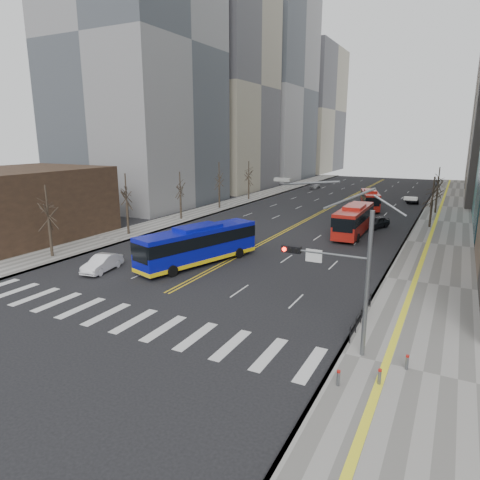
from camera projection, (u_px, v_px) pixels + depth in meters
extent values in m
plane|color=black|center=(120.00, 318.00, 28.01)|extent=(220.00, 220.00, 0.00)
cube|color=slate|center=(444.00, 222.00, 59.14)|extent=(7.00, 130.00, 0.15)
cube|color=slate|center=(228.00, 204.00, 74.22)|extent=(5.00, 130.00, 0.15)
cube|color=silver|center=(14.00, 291.00, 32.73)|extent=(0.70, 4.00, 0.01)
cube|color=silver|center=(35.00, 297.00, 31.68)|extent=(0.70, 4.00, 0.01)
cube|color=silver|center=(57.00, 302.00, 30.63)|extent=(0.70, 4.00, 0.01)
cube|color=silver|center=(81.00, 308.00, 29.58)|extent=(0.70, 4.00, 0.01)
cube|color=silver|center=(107.00, 314.00, 28.53)|extent=(0.70, 4.00, 0.01)
cube|color=silver|center=(134.00, 321.00, 27.48)|extent=(0.70, 4.00, 0.01)
cube|color=silver|center=(164.00, 328.00, 26.44)|extent=(0.70, 4.00, 0.01)
cube|color=silver|center=(196.00, 336.00, 25.39)|extent=(0.70, 4.00, 0.01)
cube|color=silver|center=(231.00, 345.00, 24.34)|extent=(0.70, 4.00, 0.01)
cube|color=silver|center=(269.00, 354.00, 23.29)|extent=(0.70, 4.00, 0.01)
cube|color=silver|center=(311.00, 364.00, 22.24)|extent=(0.70, 4.00, 0.01)
cube|color=gold|center=(336.00, 204.00, 75.66)|extent=(0.15, 100.00, 0.01)
cube|color=gold|center=(338.00, 204.00, 75.48)|extent=(0.15, 100.00, 0.01)
cube|color=gray|center=(136.00, 46.00, 70.22)|extent=(22.00, 24.00, 52.00)
cube|color=gray|center=(216.00, 88.00, 93.65)|extent=(22.00, 22.00, 44.00)
cube|color=gray|center=(269.00, 89.00, 116.08)|extent=(20.00, 26.00, 48.00)
cube|color=gray|center=(309.00, 111.00, 144.25)|extent=(18.00, 30.00, 40.00)
cube|color=#312118|center=(18.00, 204.00, 48.98)|extent=(14.00, 18.00, 8.00)
cylinder|color=slate|center=(367.00, 287.00, 22.05)|extent=(0.24, 0.24, 8.00)
cylinder|color=slate|center=(326.00, 254.00, 22.70)|extent=(4.50, 0.12, 0.12)
cube|color=black|center=(291.00, 249.00, 23.56)|extent=(1.10, 0.28, 0.38)
cylinder|color=#FF190C|center=(284.00, 249.00, 23.58)|extent=(0.24, 0.08, 0.24)
cylinder|color=black|center=(290.00, 250.00, 23.43)|extent=(0.24, 0.08, 0.24)
cylinder|color=black|center=(296.00, 251.00, 23.27)|extent=(0.24, 0.08, 0.24)
cube|color=silver|center=(314.00, 256.00, 23.03)|extent=(0.90, 0.06, 0.70)
cube|color=#999993|center=(283.00, 180.00, 22.93)|extent=(0.90, 0.35, 0.18)
cube|color=black|center=(362.00, 308.00, 26.58)|extent=(0.04, 6.00, 0.04)
cylinder|color=black|center=(350.00, 335.00, 24.11)|extent=(0.06, 0.06, 1.00)
cylinder|color=black|center=(356.00, 325.00, 25.40)|extent=(0.06, 0.06, 1.00)
cylinder|color=black|center=(361.00, 316.00, 26.70)|extent=(0.06, 0.06, 1.00)
cylinder|color=black|center=(366.00, 307.00, 28.00)|extent=(0.06, 0.06, 1.00)
cylinder|color=black|center=(370.00, 300.00, 29.30)|extent=(0.06, 0.06, 1.00)
cylinder|color=slate|center=(338.00, 379.00, 20.03)|extent=(0.16, 0.16, 0.70)
cylinder|color=#B2140F|center=(339.00, 372.00, 19.94)|extent=(0.17, 0.17, 0.10)
cylinder|color=slate|center=(379.00, 377.00, 20.14)|extent=(0.16, 0.16, 0.70)
cylinder|color=#B2140F|center=(380.00, 370.00, 20.05)|extent=(0.17, 0.17, 0.10)
cylinder|color=slate|center=(407.00, 363.00, 21.43)|extent=(0.16, 0.16, 0.70)
cylinder|color=#B2140F|center=(408.00, 356.00, 21.34)|extent=(0.17, 0.17, 0.10)
cylinder|color=#2B241A|center=(51.00, 239.00, 41.58)|extent=(0.28, 0.28, 3.75)
cylinder|color=#2B241A|center=(128.00, 219.00, 51.08)|extent=(0.28, 0.28, 3.90)
cylinder|color=#2B241A|center=(181.00, 207.00, 60.62)|extent=(0.28, 0.28, 3.60)
cylinder|color=#2B241A|center=(219.00, 196.00, 70.09)|extent=(0.28, 0.28, 4.00)
cylinder|color=#2B241A|center=(249.00, 190.00, 79.62)|extent=(0.28, 0.28, 3.80)
cylinder|color=#2B241A|center=(431.00, 215.00, 55.09)|extent=(0.28, 0.28, 3.50)
cylinder|color=#2B241A|center=(436.00, 201.00, 65.44)|extent=(0.28, 0.28, 3.75)
cube|color=#0B10A6|center=(198.00, 245.00, 39.43)|extent=(6.21, 12.76, 3.00)
cube|color=black|center=(198.00, 239.00, 39.29)|extent=(6.27, 12.80, 1.07)
cube|color=#0B10A6|center=(198.00, 228.00, 39.05)|extent=(3.30, 4.82, 0.40)
cube|color=yellow|center=(199.00, 258.00, 39.73)|extent=(6.27, 12.80, 0.35)
cylinder|color=black|center=(154.00, 265.00, 37.84)|extent=(0.58, 1.04, 1.00)
cylinder|color=black|center=(172.00, 271.00, 36.06)|extent=(0.58, 1.04, 1.00)
cylinder|color=black|center=(221.00, 248.00, 43.42)|extent=(0.58, 1.04, 1.00)
cylinder|color=black|center=(239.00, 253.00, 41.65)|extent=(0.58, 1.04, 1.00)
cube|color=#B01B12|center=(354.00, 220.00, 51.22)|extent=(2.72, 11.38, 2.95)
cube|color=black|center=(354.00, 215.00, 51.08)|extent=(2.78, 11.40, 1.06)
cube|color=#B01B12|center=(355.00, 207.00, 50.85)|extent=(2.11, 4.00, 0.40)
cylinder|color=black|center=(335.00, 236.00, 48.93)|extent=(0.31, 1.00, 1.00)
cylinder|color=black|center=(358.00, 238.00, 47.81)|extent=(0.31, 1.00, 1.00)
cylinder|color=black|center=(349.00, 224.00, 55.25)|extent=(0.31, 1.00, 1.00)
cylinder|color=black|center=(369.00, 226.00, 54.13)|extent=(0.31, 1.00, 1.00)
cube|color=#B01B12|center=(370.00, 199.00, 69.36)|extent=(4.84, 10.07, 2.51)
cube|color=black|center=(370.00, 196.00, 69.23)|extent=(4.90, 10.11, 0.92)
cube|color=#B01B12|center=(371.00, 191.00, 69.04)|extent=(2.66, 3.80, 0.40)
cylinder|color=black|center=(364.00, 209.00, 66.83)|extent=(0.56, 1.04, 1.00)
cylinder|color=black|center=(379.00, 210.00, 66.40)|extent=(0.56, 1.04, 1.00)
cylinder|color=black|center=(361.00, 203.00, 72.83)|extent=(0.56, 1.04, 1.00)
cylinder|color=black|center=(375.00, 204.00, 72.40)|extent=(0.56, 1.04, 1.00)
imported|color=silver|center=(102.00, 263.00, 37.54)|extent=(2.21, 4.58, 1.45)
imported|color=black|center=(376.00, 222.00, 55.30)|extent=(3.30, 4.80, 1.52)
imported|color=gray|center=(315.00, 186.00, 97.54)|extent=(2.03, 4.34, 1.23)
imported|color=black|center=(412.00, 200.00, 76.07)|extent=(2.81, 4.62, 1.20)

